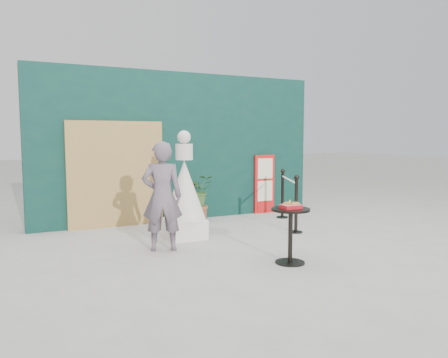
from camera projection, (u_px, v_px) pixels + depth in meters
The scene contains 10 objects.
ground at pixel (261, 254), 6.35m from camera, with size 60.00×60.00×0.00m, color #ADAAA5.
back_wall at pixel (181, 147), 9.00m from camera, with size 6.00×0.30×3.00m, color #092B28.
bamboo_fence at pixel (116, 174), 8.23m from camera, with size 1.80×0.08×2.00m, color tan.
woman at pixel (162, 196), 6.50m from camera, with size 0.60×0.39×1.64m, color slate.
menu_board at pixel (264, 184), 9.76m from camera, with size 0.50×0.07×1.30m.
statue at pixel (185, 195), 7.30m from camera, with size 0.71×0.71×1.81m.
cafe_table at pixel (290, 227), 5.87m from camera, with size 0.52×0.52×0.75m.
food_basket at pixel (291, 206), 5.84m from camera, with size 0.26×0.19×0.11m.
planter at pixel (198, 195), 8.70m from camera, with size 0.56×0.48×0.95m.
stanchion_barrier at pixel (289, 199), 8.46m from camera, with size 0.84×1.54×1.03m.
Camera 1 is at (-3.29, -5.29, 1.71)m, focal length 35.00 mm.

